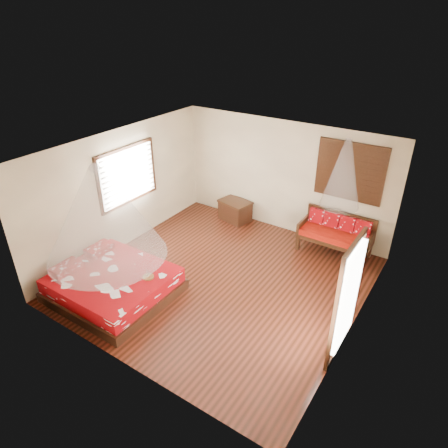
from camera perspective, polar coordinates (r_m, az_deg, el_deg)
The scene contains 10 objects.
room at distance 7.80m, azimuth -0.40°, elevation 0.38°, with size 5.54×5.54×2.84m.
bed at distance 8.30m, azimuth -15.58°, elevation -8.26°, with size 2.21×2.01×0.65m.
daybed at distance 9.54m, azimuth 15.73°, elevation -1.16°, with size 1.63×0.73×0.94m.
storage_chest at distance 10.72m, azimuth 1.60°, elevation 1.96°, with size 0.91×0.75×0.55m.
shutter_panel at distance 9.27m, azimuth 17.56°, elevation 7.16°, with size 1.52×0.06×1.32m.
window_left at distance 9.44m, azimuth -13.60°, elevation 6.77°, with size 0.10×1.74×1.34m.
glazed_door at distance 6.59m, azimuth 16.86°, elevation -10.48°, with size 0.08×1.02×2.16m.
wine_tray at distance 7.87m, azimuth -10.79°, elevation -7.25°, with size 0.22×0.22×0.18m.
mosquito_net_main at distance 7.47m, azimuth -17.05°, elevation 1.56°, with size 2.21×2.21×1.80m, color white.
mosquito_net_daybed at distance 8.81m, azimuth 16.72°, elevation 6.88°, with size 0.84×0.84×1.50m, color white.
Camera 1 is at (3.83, -5.69, 5.10)m, focal length 32.00 mm.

